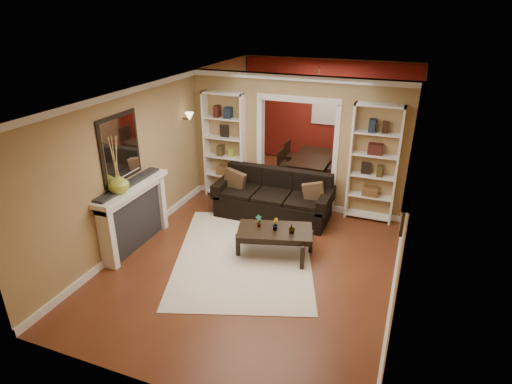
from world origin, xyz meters
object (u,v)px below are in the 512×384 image
at_px(sofa, 273,196).
at_px(bookshelf_right, 373,164).
at_px(dining_table, 314,168).
at_px(bookshelf_left, 225,146).
at_px(coffee_table, 275,242).
at_px(fireplace, 136,216).

height_order(sofa, bookshelf_right, bookshelf_right).
bearing_deg(dining_table, bookshelf_right, -137.64).
relative_size(bookshelf_left, dining_table, 1.44).
relative_size(coffee_table, dining_table, 0.78).
relative_size(coffee_table, bookshelf_right, 0.54).
bearing_deg(dining_table, fireplace, 153.47).
bearing_deg(bookshelf_right, sofa, -162.15).
distance_m(coffee_table, bookshelf_left, 2.78).
bearing_deg(bookshelf_right, dining_table, 132.36).
bearing_deg(dining_table, bookshelf_left, 137.12).
bearing_deg(bookshelf_right, bookshelf_left, 180.00).
height_order(sofa, coffee_table, sofa).
distance_m(bookshelf_left, bookshelf_right, 3.10).
bearing_deg(sofa, dining_table, 83.32).
bearing_deg(bookshelf_right, fireplace, -145.20).
height_order(coffee_table, bookshelf_left, bookshelf_left).
bearing_deg(coffee_table, dining_table, 77.93).
xyz_separation_m(bookshelf_right, fireplace, (-3.64, -2.53, -0.57)).
xyz_separation_m(bookshelf_left, bookshelf_right, (3.10, 0.00, 0.00)).
distance_m(sofa, dining_table, 2.29).
xyz_separation_m(coffee_table, fireplace, (-2.33, -0.61, 0.34)).
bearing_deg(coffee_table, sofa, 94.50).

